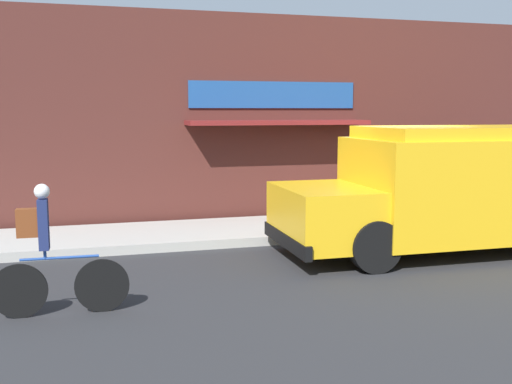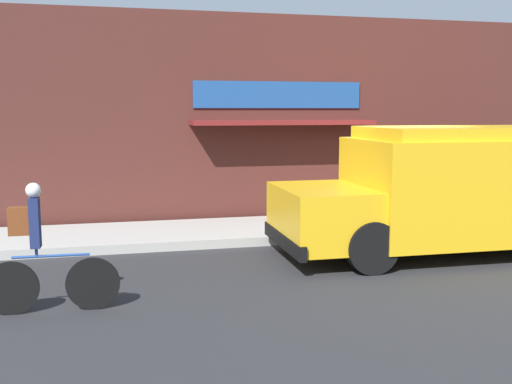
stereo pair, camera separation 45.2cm
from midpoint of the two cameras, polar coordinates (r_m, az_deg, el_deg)
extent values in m
plane|color=#2B2B2D|center=(12.64, 11.34, -4.34)|extent=(70.00, 70.00, 0.00)
cube|color=#ADAAA3|center=(13.64, 9.14, -3.03)|extent=(28.00, 2.30, 0.18)
cube|color=#4C231E|center=(14.68, 7.01, 6.86)|extent=(16.78, 0.18, 4.80)
cube|color=#1E4C93|center=(14.00, 0.75, 9.24)|extent=(3.98, 0.05, 0.61)
cube|color=maroon|center=(13.63, 1.23, 6.63)|extent=(4.18, 0.82, 0.10)
cube|color=yellow|center=(11.99, 19.94, 0.54)|extent=(5.03, 2.37, 1.81)
cube|color=yellow|center=(10.52, 5.26, -2.22)|extent=(1.49, 2.15, 1.00)
cube|color=yellow|center=(11.91, 20.17, 5.38)|extent=(4.63, 2.18, 0.21)
cube|color=black|center=(10.38, 1.64, -4.57)|extent=(0.14, 2.27, 0.24)
cube|color=red|center=(12.47, 11.03, 1.55)|extent=(0.03, 0.44, 0.44)
cylinder|color=black|center=(11.68, 5.80, -3.07)|extent=(0.87, 0.27, 0.86)
cylinder|color=black|center=(9.89, 10.00, -5.14)|extent=(0.87, 0.27, 0.86)
cylinder|color=black|center=(13.64, 21.75, -2.02)|extent=(0.87, 0.27, 0.86)
cylinder|color=black|center=(8.22, -16.00, -8.57)|extent=(0.70, 0.06, 0.70)
cylinder|color=black|center=(8.32, -23.11, -8.69)|extent=(0.70, 0.06, 0.70)
cylinder|color=#234793|center=(8.16, -19.70, -5.93)|extent=(0.97, 0.07, 0.04)
cylinder|color=#234793|center=(8.16, -20.98, -5.55)|extent=(0.04, 0.04, 0.12)
cube|color=navy|center=(8.09, -21.11, -2.92)|extent=(0.13, 0.20, 0.64)
sphere|color=white|center=(8.02, -21.25, 0.05)|extent=(0.19, 0.19, 0.19)
cube|color=brown|center=(8.11, -22.45, -2.74)|extent=(0.26, 0.15, 0.36)
cylinder|color=slate|center=(14.09, 10.35, -0.57)|extent=(0.48, 0.48, 0.86)
cylinder|color=black|center=(14.03, 10.39, 1.25)|extent=(0.49, 0.49, 0.04)
camera|label=1|loc=(0.23, -91.15, -0.16)|focal=42.00mm
camera|label=2|loc=(0.23, 88.85, 0.16)|focal=42.00mm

